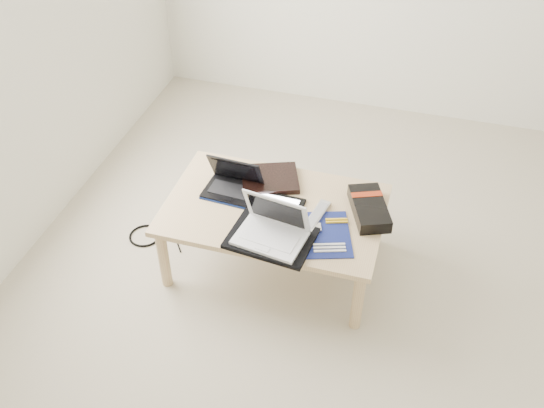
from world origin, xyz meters
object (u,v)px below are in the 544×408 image
(coffee_table, at_px, (274,215))
(white_laptop, at_px, (272,229))
(netbook, at_px, (233,184))
(gpu_box, at_px, (369,208))

(coffee_table, xyz_separation_m, white_laptop, (0.05, -0.22, 0.11))
(coffee_table, bearing_deg, white_laptop, -76.37)
(coffee_table, height_order, white_laptop, white_laptop)
(netbook, bearing_deg, white_laptop, -44.77)
(white_laptop, bearing_deg, gpu_box, 37.09)
(netbook, distance_m, gpu_box, 0.71)
(coffee_table, distance_m, gpu_box, 0.48)
(coffee_table, distance_m, white_laptop, 0.26)
(coffee_table, height_order, netbook, netbook)
(coffee_table, bearing_deg, netbook, 163.74)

